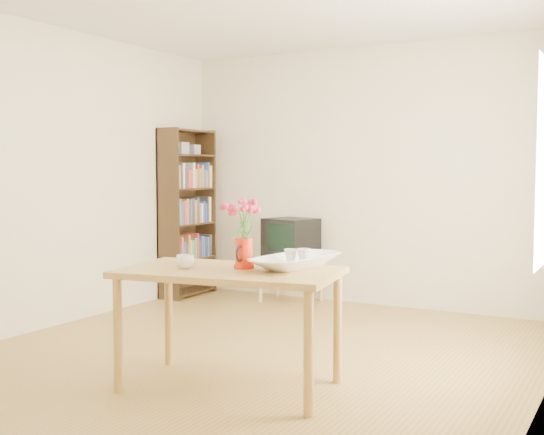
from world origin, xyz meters
The scene contains 11 objects.
room centered at (0.03, 0.00, 1.30)m, with size 4.50×4.50×4.50m.
table centered at (0.26, -0.71, 0.66)m, with size 1.44×0.96×0.75m.
tv_stand centered at (-0.70, 1.97, 0.39)m, with size 0.60×0.45×0.46m.
bookshelf centered at (-1.85, 1.75, 0.84)m, with size 0.28×0.70×1.80m.
pitcher centered at (0.31, -0.63, 0.84)m, with size 0.13×0.21×0.19m.
flowers centered at (0.31, -0.63, 1.08)m, with size 0.22×0.22×0.31m, color #C92F55, non-canonical shape.
mug centered at (0.01, -0.84, 0.79)m, with size 0.11×0.11×0.09m, color white.
bowl centered at (0.59, -0.46, 0.98)m, with size 0.49×0.49×0.46m, color white.
teacup_a centered at (0.55, -0.46, 0.93)m, with size 0.07×0.07×0.07m, color white.
teacup_b centered at (0.64, -0.44, 0.94)m, with size 0.08×0.08×0.07m, color white.
television centered at (-0.70, 1.98, 0.67)m, with size 0.55×0.53×0.40m.
Camera 1 is at (2.51, -4.24, 1.36)m, focal length 45.00 mm.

